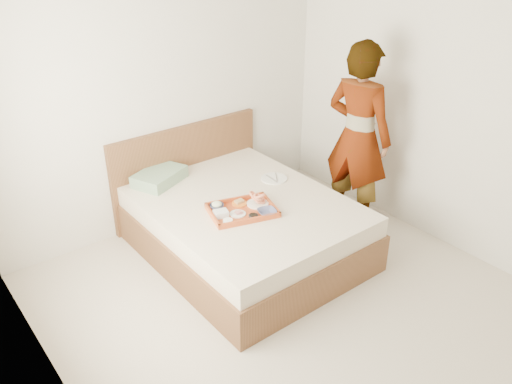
{
  "coord_description": "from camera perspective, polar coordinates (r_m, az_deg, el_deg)",
  "views": [
    {
      "loc": [
        -2.28,
        -2.25,
        2.77
      ],
      "look_at": [
        0.2,
        0.9,
        0.65
      ],
      "focal_mm": 36.79,
      "sensor_mm": 36.0,
      "label": 1
    }
  ],
  "objects": [
    {
      "name": "navy_bowl_big",
      "position": [
        4.4,
        1.2,
        -2.2
      ],
      "size": [
        0.19,
        0.19,
        0.04
      ],
      "primitive_type": "imported",
      "rotation": [
        0.0,
        0.0,
        -0.29
      ],
      "color": "#131542",
      "rests_on": "tray"
    },
    {
      "name": "wall_left",
      "position": [
        2.74,
        -20.95,
        -6.72
      ],
      "size": [
        0.01,
        4.0,
        2.6
      ],
      "primitive_type": "cube",
      "color": "silver",
      "rests_on": "ground"
    },
    {
      "name": "pillow",
      "position": [
        5.02,
        -10.45,
        1.65
      ],
      "size": [
        0.57,
        0.49,
        0.11
      ],
      "primitive_type": "cube",
      "rotation": [
        0.0,
        0.0,
        0.4
      ],
      "color": "gray",
      "rests_on": "bed"
    },
    {
      "name": "headboard",
      "position": [
        5.38,
        -7.49,
        2.39
      ],
      "size": [
        1.65,
        0.06,
        0.95
      ],
      "primitive_type": "cube",
      "color": "brown",
      "rests_on": "ground"
    },
    {
      "name": "bread_plate",
      "position": [
        4.56,
        -1.81,
        -1.25
      ],
      "size": [
        0.17,
        0.17,
        0.01
      ],
      "primitive_type": "cylinder",
      "rotation": [
        0.0,
        0.0,
        -0.29
      ],
      "color": "orange",
      "rests_on": "tray"
    },
    {
      "name": "wall_back",
      "position": [
        5.04,
        -9.69,
        10.54
      ],
      "size": [
        3.5,
        0.01,
        2.6
      ],
      "primitive_type": "cube",
      "color": "silver",
      "rests_on": "ground"
    },
    {
      "name": "sauce_dish",
      "position": [
        4.35,
        -0.28,
        -2.69
      ],
      "size": [
        0.1,
        0.1,
        0.03
      ],
      "primitive_type": "cylinder",
      "rotation": [
        0.0,
        0.0,
        -0.29
      ],
      "color": "black",
      "rests_on": "tray"
    },
    {
      "name": "prawn_plate",
      "position": [
        4.55,
        0.18,
        -1.28
      ],
      "size": [
        0.24,
        0.24,
        0.01
      ],
      "primitive_type": "cylinder",
      "rotation": [
        0.0,
        0.0,
        -0.29
      ],
      "color": "white",
      "rests_on": "tray"
    },
    {
      "name": "bed",
      "position": [
        4.77,
        -1.22,
        -3.82
      ],
      "size": [
        1.65,
        2.0,
        0.53
      ],
      "primitive_type": "cube",
      "color": "brown",
      "rests_on": "ground"
    },
    {
      "name": "plastic_tub",
      "position": [
        4.38,
        -3.84,
        -2.35
      ],
      "size": [
        0.14,
        0.12,
        0.05
      ],
      "primitive_type": "cube",
      "rotation": [
        0.0,
        0.0,
        -0.29
      ],
      "color": "silver",
      "rests_on": "tray"
    },
    {
      "name": "person",
      "position": [
        5.06,
        11.03,
        5.84
      ],
      "size": [
        0.56,
        0.74,
        1.83
      ],
      "primitive_type": "imported",
      "rotation": [
        0.0,
        0.0,
        1.76
      ],
      "color": "silver",
      "rests_on": "ground"
    },
    {
      "name": "salad_bowl",
      "position": [
        4.5,
        -4.27,
        -1.56
      ],
      "size": [
        0.15,
        0.15,
        0.04
      ],
      "primitive_type": "imported",
      "rotation": [
        0.0,
        0.0,
        -0.29
      ],
      "color": "#131542",
      "rests_on": "tray"
    },
    {
      "name": "tray",
      "position": [
        4.45,
        -1.5,
        -1.97
      ],
      "size": [
        0.64,
        0.54,
        0.05
      ],
      "primitive_type": "cube",
      "rotation": [
        0.0,
        0.0,
        -0.29
      ],
      "color": "#D05720",
      "rests_on": "bed"
    },
    {
      "name": "dinner_plate",
      "position": [
        5.03,
        1.97,
        1.48
      ],
      "size": [
        0.33,
        0.33,
        0.01
      ],
      "primitive_type": "cylinder",
      "rotation": [
        0.0,
        0.0,
        -0.42
      ],
      "color": "white",
      "rests_on": "bed"
    },
    {
      "name": "meat_plate",
      "position": [
        4.41,
        -1.99,
        -2.4
      ],
      "size": [
        0.17,
        0.17,
        0.01
      ],
      "primitive_type": "cylinder",
      "rotation": [
        0.0,
        0.0,
        -0.29
      ],
      "color": "white",
      "rests_on": "tray"
    },
    {
      "name": "ground",
      "position": [
        4.24,
        5.6,
        -13.13
      ],
      "size": [
        3.5,
        4.0,
        0.01
      ],
      "primitive_type": "cube",
      "color": "beige",
      "rests_on": "ground"
    },
    {
      "name": "cheese_round",
      "position": [
        4.29,
        -3.07,
        -3.18
      ],
      "size": [
        0.1,
        0.1,
        0.03
      ],
      "primitive_type": "cylinder",
      "rotation": [
        0.0,
        0.0,
        -0.29
      ],
      "color": "white",
      "rests_on": "tray"
    },
    {
      "name": "wall_right",
      "position": [
        4.84,
        21.76,
        8.23
      ],
      "size": [
        0.01,
        4.0,
        2.6
      ],
      "primitive_type": "cube",
      "color": "silver",
      "rests_on": "ground"
    }
  ]
}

